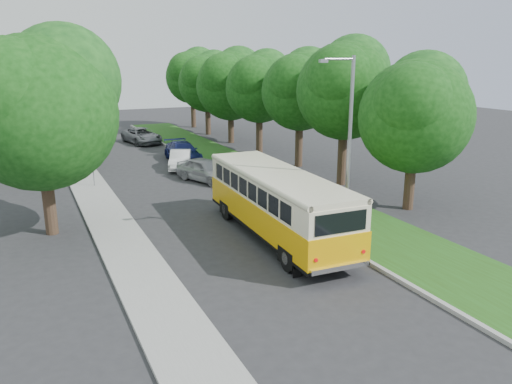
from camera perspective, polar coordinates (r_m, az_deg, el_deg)
name	(u,v)px	position (r m, az deg, el deg)	size (l,w,h in m)	color
ground	(235,237)	(22.88, -2.45, -5.11)	(120.00, 120.00, 0.00)	#29292B
curb	(258,199)	(28.60, 0.29, -0.76)	(0.20, 70.00, 0.15)	gray
grass_verge	(294,194)	(29.66, 4.39, -0.25)	(4.50, 70.00, 0.13)	#254913
sidewalk	(108,218)	(26.25, -16.51, -2.92)	(2.20, 70.00, 0.12)	gray
treeline	(180,84)	(39.54, -8.66, 12.10)	(24.27, 41.91, 9.46)	#332319
lamppost_near	(348,144)	(21.64, 10.43, 5.45)	(1.71, 0.16, 8.00)	gray
lamppost_far	(78,115)	(36.18, -19.69, 8.25)	(1.71, 0.16, 7.50)	gray
warning_sign	(92,161)	(32.60, -18.20, 3.41)	(0.56, 0.10, 2.50)	gray
vintage_bus	(277,205)	(22.21, 2.41, -1.50)	(2.71, 10.51, 3.12)	#FAB107
car_silver	(206,170)	(32.95, -5.78, 2.54)	(1.81, 4.50, 1.53)	#A6A6AA
car_white	(180,160)	(36.99, -8.64, 3.68)	(1.42, 4.07, 1.34)	silver
car_blue	(183,152)	(39.65, -8.37, 4.56)	(2.08, 5.11, 1.48)	navy
car_grey	(142,136)	(48.71, -12.92, 6.29)	(2.41, 5.23, 1.45)	#5C5F64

